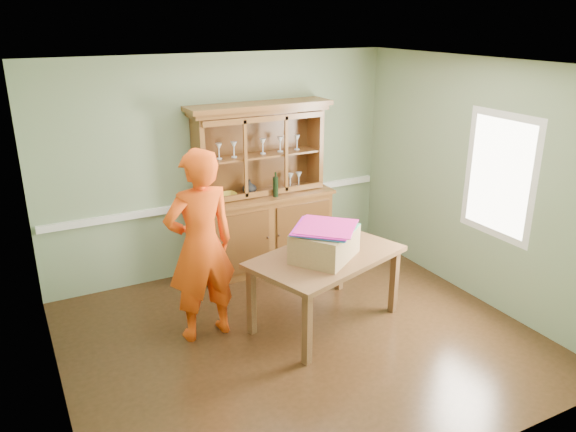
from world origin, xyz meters
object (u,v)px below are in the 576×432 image
cardboard_box (325,244)px  person (201,246)px  dining_table (326,263)px  china_hutch (262,212)px

cardboard_box → person: size_ratio=0.33×
dining_table → person: bearing=146.0°
china_hutch → person: china_hutch is taller
dining_table → cardboard_box: cardboard_box is taller
china_hutch → cardboard_box: 1.65m
cardboard_box → person: 1.24m
dining_table → person: person is taller
dining_table → cardboard_box: 0.25m
dining_table → cardboard_box: (-0.06, -0.05, 0.24)m
china_hutch → dining_table: bearing=-90.6°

